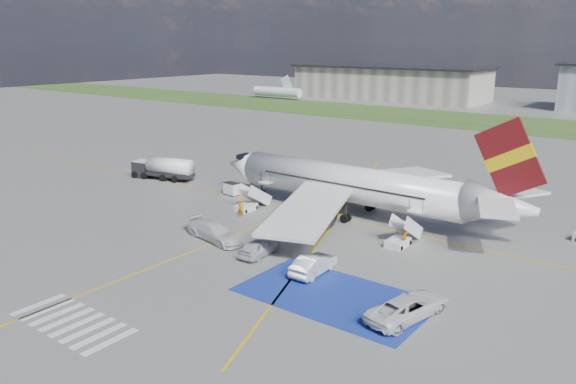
# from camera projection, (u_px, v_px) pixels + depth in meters

# --- Properties ---
(ground) EXTENTS (400.00, 400.00, 0.00)m
(ground) POSITION_uv_depth(u_px,v_px,m) (264.00, 251.00, 50.25)
(ground) COLOR #60605E
(ground) RESTS_ON ground
(grass_strip) EXTENTS (400.00, 30.00, 0.01)m
(grass_strip) POSITION_uv_depth(u_px,v_px,m) (540.00, 126.00, 123.23)
(grass_strip) COLOR #2D4C1E
(grass_strip) RESTS_ON ground
(taxiway_line_main) EXTENTS (120.00, 0.20, 0.01)m
(taxiway_line_main) POSITION_uv_depth(u_px,v_px,m) (337.00, 218.00, 59.47)
(taxiway_line_main) COLOR gold
(taxiway_line_main) RESTS_ON ground
(taxiway_line_cross) EXTENTS (0.20, 60.00, 0.01)m
(taxiway_line_cross) POSITION_uv_depth(u_px,v_px,m) (138.00, 273.00, 45.49)
(taxiway_line_cross) COLOR gold
(taxiway_line_cross) RESTS_ON ground
(taxiway_line_diag) EXTENTS (20.71, 56.45, 0.01)m
(taxiway_line_diag) POSITION_uv_depth(u_px,v_px,m) (337.00, 218.00, 59.47)
(taxiway_line_diag) COLOR gold
(taxiway_line_diag) RESTS_ON ground
(staging_box) EXTENTS (14.00, 8.00, 0.01)m
(staging_box) POSITION_uv_depth(u_px,v_px,m) (334.00, 296.00, 41.33)
(staging_box) COLOR navy
(staging_box) RESTS_ON ground
(crosswalk) EXTENTS (9.00, 4.00, 0.01)m
(crosswalk) POSITION_uv_depth(u_px,v_px,m) (72.00, 322.00, 37.48)
(crosswalk) COLOR silver
(crosswalk) RESTS_ON ground
(terminal_west) EXTENTS (60.00, 22.00, 10.00)m
(terminal_west) POSITION_uv_depth(u_px,v_px,m) (390.00, 83.00, 180.98)
(terminal_west) COLOR gray
(terminal_west) RESTS_ON ground
(airliner) EXTENTS (36.81, 32.95, 11.92)m
(airliner) POSITION_uv_depth(u_px,v_px,m) (359.00, 186.00, 59.24)
(airliner) COLOR white
(airliner) RESTS_ON ground
(airstairs_fwd) EXTENTS (1.90, 5.20, 3.60)m
(airstairs_fwd) POSITION_uv_depth(u_px,v_px,m) (248.00, 204.00, 62.33)
(airstairs_fwd) COLOR white
(airstairs_fwd) RESTS_ON ground
(airstairs_aft) EXTENTS (1.90, 5.20, 3.60)m
(airstairs_aft) POSITION_uv_depth(u_px,v_px,m) (400.00, 238.00, 51.51)
(airstairs_aft) COLOR white
(airstairs_aft) RESTS_ON ground
(fuel_tanker) EXTENTS (9.13, 4.37, 3.02)m
(fuel_tanker) POSITION_uv_depth(u_px,v_px,m) (163.00, 170.00, 75.90)
(fuel_tanker) COLOR black
(fuel_tanker) RESTS_ON ground
(gpu_cart) EXTENTS (1.98, 1.39, 1.56)m
(gpu_cart) POSITION_uv_depth(u_px,v_px,m) (232.00, 189.00, 68.22)
(gpu_cart) COLOR white
(gpu_cart) RESTS_ON ground
(car_silver_a) EXTENTS (2.19, 4.58, 1.51)m
(car_silver_a) POSITION_uv_depth(u_px,v_px,m) (259.00, 247.00, 48.92)
(car_silver_a) COLOR #BBBDC2
(car_silver_a) RESTS_ON ground
(car_silver_b) EXTENTS (2.01, 5.06, 1.64)m
(car_silver_b) POSITION_uv_depth(u_px,v_px,m) (314.00, 264.00, 45.11)
(car_silver_b) COLOR #ACAFB3
(car_silver_b) RESTS_ON ground
(van_white_a) EXTENTS (3.56, 5.79, 2.02)m
(van_white_a) POSITION_uv_depth(u_px,v_px,m) (409.00, 303.00, 37.93)
(van_white_a) COLOR silver
(van_white_a) RESTS_ON ground
(van_white_b) EXTENTS (5.80, 3.23, 2.14)m
(van_white_b) POSITION_uv_depth(u_px,v_px,m) (214.00, 229.00, 52.77)
(van_white_b) COLOR silver
(van_white_b) RESTS_ON ground
(crew_fwd) EXTENTS (0.79, 0.59, 1.97)m
(crew_fwd) POSITION_uv_depth(u_px,v_px,m) (241.00, 208.00, 59.49)
(crew_fwd) COLOR orange
(crew_fwd) RESTS_ON ground
(crew_nose) EXTENTS (0.90, 0.99, 1.65)m
(crew_nose) POSITION_uv_depth(u_px,v_px,m) (251.00, 186.00, 69.27)
(crew_nose) COLOR orange
(crew_nose) RESTS_ON ground
(crew_aft) EXTENTS (0.59, 0.97, 1.55)m
(crew_aft) POSITION_uv_depth(u_px,v_px,m) (404.00, 239.00, 50.95)
(crew_aft) COLOR orange
(crew_aft) RESTS_ON ground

